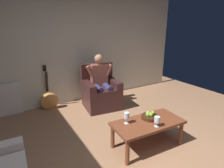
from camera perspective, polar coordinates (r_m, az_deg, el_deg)
wall_back at (r=4.51m, az=-10.62°, el=11.12°), size 5.68×0.06×2.62m
armchair at (r=4.23m, az=-3.43°, el=-2.67°), size 0.83×0.80×0.97m
person_seated at (r=4.11m, az=-3.35°, el=1.13°), size 0.63×0.59×1.19m
coffee_table at (r=2.93m, az=10.83°, el=-12.26°), size 1.10×0.58×0.42m
guitar at (r=4.37m, az=-18.57°, el=-4.47°), size 0.38×0.27×0.98m
radiator at (r=4.38m, az=-29.41°, el=-4.17°), size 0.54×0.06×0.69m
wine_glass_near at (r=2.75m, az=13.57°, el=-10.63°), size 0.08×0.08×0.15m
wine_glass_far at (r=2.75m, az=4.44°, el=-9.73°), size 0.08×0.08×0.17m
fruit_bowl at (r=2.98m, az=11.47°, el=-9.56°), size 0.26×0.26×0.11m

